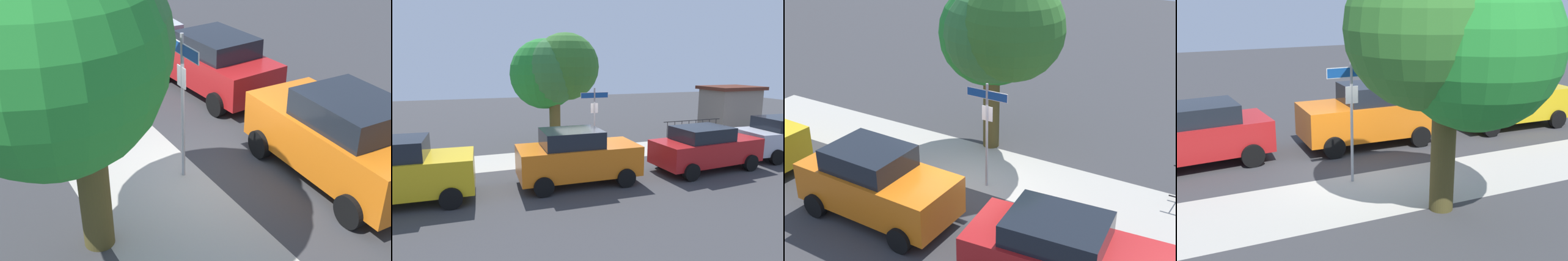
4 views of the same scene
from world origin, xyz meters
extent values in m
plane|color=#38383A|center=(0.00, 0.00, 0.00)|extent=(60.00, 60.00, 0.00)
cube|color=#ABA69A|center=(2.00, 1.30, 0.00)|extent=(24.00, 2.60, 0.00)
cylinder|color=#9EA0A5|center=(0.35, 0.40, 1.54)|extent=(0.07, 0.07, 3.09)
cube|color=#144799|center=(0.35, 0.40, 2.78)|extent=(1.21, 0.02, 0.22)
cube|color=white|center=(0.35, 0.40, 2.78)|extent=(1.24, 0.02, 0.25)
cube|color=silver|center=(0.35, 0.42, 2.23)|extent=(0.32, 0.02, 0.42)
cylinder|color=#4B431F|center=(-0.81, 2.71, 1.22)|extent=(0.52, 0.52, 2.44)
sphere|color=#22812C|center=(-1.13, 3.26, 3.60)|extent=(3.35, 3.35, 3.35)
sphere|color=#307134|center=(-0.90, 2.93, 3.70)|extent=(3.10, 3.10, 3.10)
sphere|color=#306F28|center=(-0.20, 2.85, 3.95)|extent=(3.20, 3.20, 3.20)
cube|color=gold|center=(-6.72, -2.21, 0.85)|extent=(4.14, 2.01, 1.05)
cube|color=black|center=(-6.97, -2.20, 1.66)|extent=(2.02, 1.70, 0.58)
cylinder|color=black|center=(-5.30, -1.33, 0.32)|extent=(0.65, 0.24, 0.64)
cylinder|color=black|center=(-5.37, -3.19, 0.32)|extent=(0.65, 0.24, 0.64)
cylinder|color=black|center=(-8.08, -1.23, 0.32)|extent=(0.65, 0.24, 0.64)
cylinder|color=black|center=(-8.14, -3.09, 0.32)|extent=(0.65, 0.24, 0.64)
cube|color=orange|center=(-1.27, -2.31, 0.83)|extent=(4.16, 1.90, 1.02)
cube|color=black|center=(-1.51, -2.30, 1.62)|extent=(2.01, 1.63, 0.56)
cylinder|color=black|center=(0.16, -1.44, 0.32)|extent=(0.65, 0.24, 0.64)
cylinder|color=black|center=(0.11, -3.24, 0.32)|extent=(0.65, 0.24, 0.64)
cylinder|color=black|center=(-2.64, -1.37, 0.32)|extent=(0.65, 0.24, 0.64)
cylinder|color=black|center=(-2.69, -3.17, 0.32)|extent=(0.65, 0.24, 0.64)
cube|color=#B31A1C|center=(3.93, -2.48, 0.76)|extent=(4.38, 2.10, 0.89)
cube|color=black|center=(3.67, -2.50, 1.46)|extent=(2.16, 1.71, 0.51)
cylinder|color=black|center=(2.42, -1.71, 0.32)|extent=(0.66, 0.27, 0.64)
cylinder|color=black|center=(2.55, -3.47, 0.32)|extent=(0.66, 0.27, 0.64)
camera|label=1|loc=(-7.62, 4.72, 5.87)|focal=46.59mm
camera|label=2|loc=(-4.79, -13.14, 4.07)|focal=31.42mm
camera|label=3|loc=(6.91, -11.07, 7.88)|focal=49.10mm
camera|label=4|loc=(4.65, 11.00, 4.62)|focal=44.53mm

